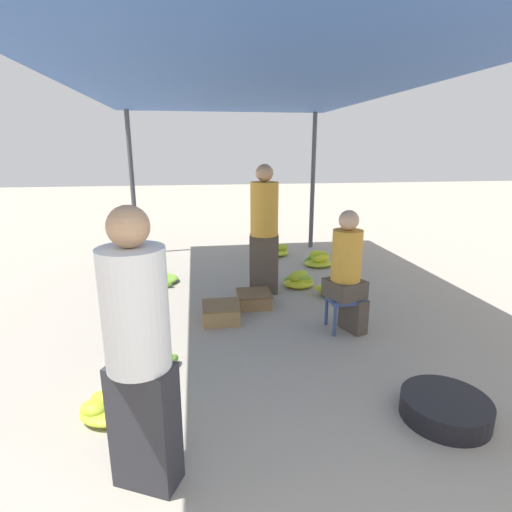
{
  "coord_description": "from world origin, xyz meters",
  "views": [
    {
      "loc": [
        -0.55,
        -1.12,
        1.85
      ],
      "look_at": [
        0.0,
        2.48,
        0.87
      ],
      "focal_mm": 28.0,
      "sensor_mm": 36.0,
      "label": 1
    }
  ],
  "objects_px": {
    "banana_pile_right_3": "(299,280)",
    "basin_black": "(445,408)",
    "vendor_foreground": "(139,351)",
    "banana_pile_right_1": "(317,260)",
    "banana_pile_right_0": "(333,289)",
    "vendor_seated": "(348,270)",
    "crate_near": "(221,312)",
    "stool": "(344,303)",
    "banana_pile_left_2": "(158,278)",
    "banana_pile_right_2": "(275,251)",
    "banana_pile_left_0": "(146,361)",
    "crate_mid": "(254,299)",
    "shopper_walking_mid": "(264,228)",
    "banana_pile_left_1": "(112,403)"
  },
  "relations": [
    {
      "from": "banana_pile_left_0",
      "to": "crate_near",
      "type": "xyz_separation_m",
      "value": [
        0.7,
        0.93,
        0.01
      ]
    },
    {
      "from": "basin_black",
      "to": "banana_pile_right_0",
      "type": "bearing_deg",
      "value": 89.44
    },
    {
      "from": "banana_pile_right_2",
      "to": "vendor_foreground",
      "type": "bearing_deg",
      "value": -109.44
    },
    {
      "from": "banana_pile_right_1",
      "to": "banana_pile_left_2",
      "type": "bearing_deg",
      "value": -168.88
    },
    {
      "from": "vendor_foreground",
      "to": "banana_pile_right_0",
      "type": "relative_size",
      "value": 3.13
    },
    {
      "from": "banana_pile_left_1",
      "to": "banana_pile_right_0",
      "type": "relative_size",
      "value": 1.07
    },
    {
      "from": "crate_near",
      "to": "banana_pile_right_3",
      "type": "bearing_deg",
      "value": 40.95
    },
    {
      "from": "stool",
      "to": "banana_pile_right_2",
      "type": "height_order",
      "value": "stool"
    },
    {
      "from": "banana_pile_right_0",
      "to": "crate_mid",
      "type": "xyz_separation_m",
      "value": [
        -1.06,
        -0.15,
        -0.01
      ]
    },
    {
      "from": "shopper_walking_mid",
      "to": "stool",
      "type": "bearing_deg",
      "value": -63.06
    },
    {
      "from": "vendor_seated",
      "to": "banana_pile_right_1",
      "type": "bearing_deg",
      "value": 79.73
    },
    {
      "from": "crate_near",
      "to": "shopper_walking_mid",
      "type": "height_order",
      "value": "shopper_walking_mid"
    },
    {
      "from": "vendor_seated",
      "to": "banana_pile_left_0",
      "type": "bearing_deg",
      "value": -165.49
    },
    {
      "from": "stool",
      "to": "basin_black",
      "type": "bearing_deg",
      "value": -82.13
    },
    {
      "from": "vendor_seated",
      "to": "banana_pile_right_0",
      "type": "distance_m",
      "value": 1.12
    },
    {
      "from": "vendor_seated",
      "to": "basin_black",
      "type": "height_order",
      "value": "vendor_seated"
    },
    {
      "from": "banana_pile_left_2",
      "to": "banana_pile_right_2",
      "type": "bearing_deg",
      "value": 32.37
    },
    {
      "from": "banana_pile_right_0",
      "to": "banana_pile_right_1",
      "type": "height_order",
      "value": "banana_pile_right_1"
    },
    {
      "from": "banana_pile_right_2",
      "to": "banana_pile_right_3",
      "type": "distance_m",
      "value": 1.65
    },
    {
      "from": "stool",
      "to": "banana_pile_left_0",
      "type": "bearing_deg",
      "value": -165.2
    },
    {
      "from": "banana_pile_left_0",
      "to": "banana_pile_right_3",
      "type": "distance_m",
      "value": 2.66
    },
    {
      "from": "banana_pile_left_0",
      "to": "banana_pile_left_1",
      "type": "distance_m",
      "value": 0.57
    },
    {
      "from": "vendor_seated",
      "to": "crate_near",
      "type": "relative_size",
      "value": 3.14
    },
    {
      "from": "vendor_seated",
      "to": "crate_near",
      "type": "xyz_separation_m",
      "value": [
        -1.27,
        0.41,
        -0.56
      ]
    },
    {
      "from": "banana_pile_right_3",
      "to": "shopper_walking_mid",
      "type": "distance_m",
      "value": 0.95
    },
    {
      "from": "vendor_foreground",
      "to": "banana_pile_right_1",
      "type": "bearing_deg",
      "value": 61.01
    },
    {
      "from": "vendor_foreground",
      "to": "crate_near",
      "type": "xyz_separation_m",
      "value": [
        0.55,
        2.15,
        -0.73
      ]
    },
    {
      "from": "basin_black",
      "to": "banana_pile_left_0",
      "type": "xyz_separation_m",
      "value": [
        -2.16,
        0.97,
        0.01
      ]
    },
    {
      "from": "banana_pile_left_2",
      "to": "crate_mid",
      "type": "height_order",
      "value": "banana_pile_left_2"
    },
    {
      "from": "banana_pile_left_0",
      "to": "banana_pile_left_2",
      "type": "xyz_separation_m",
      "value": [
        -0.1,
        2.34,
        -0.02
      ]
    },
    {
      "from": "banana_pile_right_2",
      "to": "banana_pile_left_2",
      "type": "bearing_deg",
      "value": -147.63
    },
    {
      "from": "crate_mid",
      "to": "shopper_walking_mid",
      "type": "distance_m",
      "value": 0.92
    },
    {
      "from": "vendor_foreground",
      "to": "banana_pile_left_1",
      "type": "bearing_deg",
      "value": 116.12
    },
    {
      "from": "banana_pile_right_2",
      "to": "banana_pile_right_3",
      "type": "bearing_deg",
      "value": -89.78
    },
    {
      "from": "basin_black",
      "to": "banana_pile_left_1",
      "type": "bearing_deg",
      "value": 169.66
    },
    {
      "from": "banana_pile_left_2",
      "to": "banana_pile_right_0",
      "type": "height_order",
      "value": "banana_pile_right_0"
    },
    {
      "from": "vendor_seated",
      "to": "banana_pile_left_1",
      "type": "bearing_deg",
      "value": -154.14
    },
    {
      "from": "vendor_foreground",
      "to": "basin_black",
      "type": "height_order",
      "value": "vendor_foreground"
    },
    {
      "from": "banana_pile_right_3",
      "to": "crate_near",
      "type": "height_order",
      "value": "banana_pile_right_3"
    },
    {
      "from": "banana_pile_left_0",
      "to": "banana_pile_right_0",
      "type": "relative_size",
      "value": 1.14
    },
    {
      "from": "vendor_foreground",
      "to": "banana_pile_right_1",
      "type": "distance_m",
      "value": 4.69
    },
    {
      "from": "banana_pile_right_3",
      "to": "basin_black",
      "type": "bearing_deg",
      "value": -83.75
    },
    {
      "from": "basin_black",
      "to": "banana_pile_right_0",
      "type": "relative_size",
      "value": 1.2
    },
    {
      "from": "banana_pile_left_0",
      "to": "banana_pile_right_2",
      "type": "height_order",
      "value": "banana_pile_left_0"
    },
    {
      "from": "vendor_foreground",
      "to": "vendor_seated",
      "type": "distance_m",
      "value": 2.52
    },
    {
      "from": "banana_pile_left_1",
      "to": "stool",
      "type": "bearing_deg",
      "value": 26.16
    },
    {
      "from": "stool",
      "to": "vendor_foreground",
      "type": "bearing_deg",
      "value": -136.16
    },
    {
      "from": "banana_pile_left_2",
      "to": "crate_mid",
      "type": "bearing_deg",
      "value": -40.08
    },
    {
      "from": "banana_pile_right_0",
      "to": "stool",
      "type": "bearing_deg",
      "value": -103.57
    },
    {
      "from": "banana_pile_left_0",
      "to": "banana_pile_right_1",
      "type": "relative_size",
      "value": 1.22
    }
  ]
}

